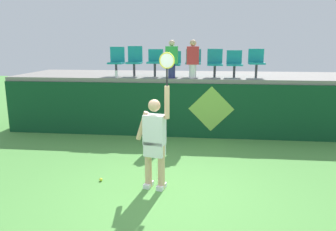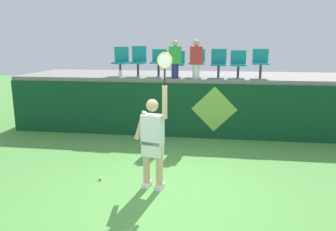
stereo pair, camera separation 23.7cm
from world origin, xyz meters
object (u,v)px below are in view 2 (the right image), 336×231
at_px(stadium_chair_0, 121,60).
at_px(stadium_chair_6, 238,63).
at_px(stadium_chair_4, 197,61).
at_px(stadium_chair_5, 219,62).
at_px(stadium_chair_3, 177,62).
at_px(spectator_1, 175,59).
at_px(tennis_player, 153,139).
at_px(stadium_chair_2, 159,61).
at_px(spectator_0, 196,59).
at_px(stadium_chair_1, 138,60).
at_px(water_bottle, 120,74).
at_px(stadium_chair_7, 261,61).
at_px(tennis_ball, 100,179).

distance_m(stadium_chair_0, stadium_chair_6, 3.50).
xyz_separation_m(stadium_chair_4, stadium_chair_5, (0.63, 0.01, -0.02)).
relative_size(stadium_chair_3, spectator_1, 0.70).
bearing_deg(spectator_1, stadium_chair_3, 90.00).
distance_m(tennis_player, spectator_1, 3.90).
relative_size(stadium_chair_2, stadium_chair_5, 0.98).
bearing_deg(stadium_chair_0, stadium_chair_2, -0.52).
bearing_deg(stadium_chair_3, spectator_0, -35.35).
relative_size(stadium_chair_0, stadium_chair_1, 0.98).
xyz_separation_m(stadium_chair_4, spectator_1, (-0.59, -0.44, 0.09)).
height_order(tennis_player, stadium_chair_3, tennis_player).
bearing_deg(water_bottle, stadium_chair_3, 18.62).
bearing_deg(tennis_player, stadium_chair_3, 90.95).
xyz_separation_m(stadium_chair_4, spectator_0, (0.00, -0.42, 0.09)).
height_order(stadium_chair_0, stadium_chair_5, stadium_chair_0).
relative_size(stadium_chair_3, stadium_chair_7, 0.91).
bearing_deg(water_bottle, spectator_0, 3.01).
distance_m(tennis_player, stadium_chair_6, 4.61).
relative_size(stadium_chair_2, stadium_chair_4, 1.00).
bearing_deg(spectator_0, stadium_chair_7, 13.15).
height_order(tennis_ball, stadium_chair_7, stadium_chair_7).
relative_size(stadium_chair_0, stadium_chair_5, 1.07).
relative_size(stadium_chair_1, stadium_chair_5, 1.09).
height_order(stadium_chair_3, spectator_0, spectator_0).
height_order(tennis_ball, water_bottle, water_bottle).
distance_m(stadium_chair_3, stadium_chair_7, 2.40).
xyz_separation_m(stadium_chair_0, stadium_chair_2, (1.18, -0.01, -0.01)).
distance_m(tennis_player, tennis_ball, 1.44).
bearing_deg(stadium_chair_2, stadium_chair_1, 178.94).
bearing_deg(spectator_0, stadium_chair_3, 144.65).
bearing_deg(stadium_chair_1, spectator_0, -13.79).
bearing_deg(tennis_ball, water_bottle, 99.27).
height_order(stadium_chair_4, stadium_chair_5, stadium_chair_5).
height_order(stadium_chair_1, spectator_1, spectator_1).
bearing_deg(water_bottle, stadium_chair_5, 10.93).
bearing_deg(spectator_1, stadium_chair_4, 36.43).
bearing_deg(tennis_player, stadium_chair_7, 60.49).
xyz_separation_m(stadium_chair_5, spectator_0, (-0.63, -0.43, 0.11)).
height_order(stadium_chair_5, stadium_chair_7, stadium_chair_7).
relative_size(stadium_chair_0, stadium_chair_2, 1.08).
xyz_separation_m(water_bottle, stadium_chair_1, (0.43, 0.55, 0.39)).
height_order(spectator_0, spectator_1, spectator_0).
bearing_deg(stadium_chair_1, stadium_chair_5, -0.09).
distance_m(tennis_player, stadium_chair_1, 4.48).
height_order(water_bottle, stadium_chair_7, stadium_chair_7).
bearing_deg(stadium_chair_6, tennis_player, -112.54).
height_order(stadium_chair_3, spectator_1, spectator_1).
bearing_deg(stadium_chair_5, stadium_chair_0, 179.95).
bearing_deg(stadium_chair_3, stadium_chair_0, 179.68).
height_order(water_bottle, stadium_chair_6, stadium_chair_6).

